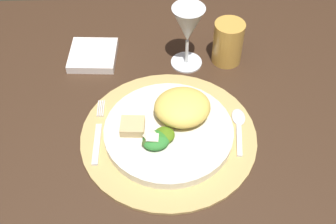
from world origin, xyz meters
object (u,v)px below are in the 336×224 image
napkin (93,55)px  wine_glass (188,27)px  dining_table (150,159)px  fork (98,134)px  dinner_plate (169,132)px  amber_tumbler (228,42)px  spoon (239,123)px

napkin → wine_glass: bearing=-5.8°
wine_glass → dining_table: bearing=-119.8°
dining_table → napkin: bearing=125.4°
fork → dinner_plate: bearing=-1.0°
dinner_plate → amber_tumbler: size_ratio=2.50×
dinner_plate → wine_glass: size_ratio=1.69×
spoon → amber_tumbler: size_ratio=1.20×
napkin → fork: bearing=-82.6°
dining_table → dinner_plate: size_ratio=4.35×
dinner_plate → spoon: bearing=9.7°
dinner_plate → amber_tumbler: amber_tumbler is taller
fork → spoon: spoon is taller
dinner_plate → napkin: (-0.18, 0.25, -0.01)m
dinner_plate → amber_tumbler: bearing=58.4°
dining_table → spoon: size_ratio=9.09×
spoon → amber_tumbler: 0.22m
dinner_plate → spoon: dinner_plate is taller
dining_table → spoon: 0.26m
dining_table → fork: fork is taller
dinner_plate → fork: (-0.14, 0.00, -0.01)m
fork → amber_tumbler: bearing=38.8°
spoon → napkin: (-0.32, 0.22, 0.00)m
dining_table → napkin: napkin is taller
amber_tumbler → dinner_plate: bearing=-121.6°
dinner_plate → napkin: size_ratio=2.33×
spoon → napkin: napkin is taller
dinner_plate → fork: bearing=179.0°
napkin → amber_tumbler: bearing=-2.3°
dining_table → amber_tumbler: bearing=42.3°
dinner_plate → spoon: 0.15m
napkin → wine_glass: (0.23, -0.02, 0.10)m
spoon → wine_glass: 0.24m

